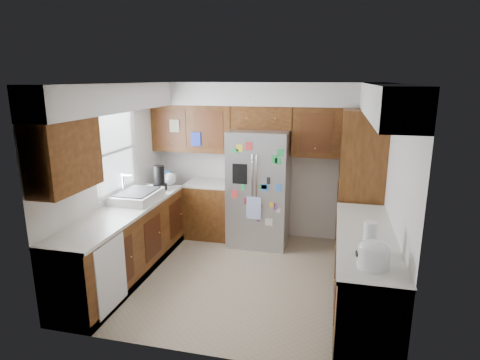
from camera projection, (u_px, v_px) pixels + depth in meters
name	position (u px, v px, depth m)	size (l,w,h in m)	color
floor	(241.00, 277.00, 5.32)	(3.60, 3.60, 0.00)	tan
room_shell	(240.00, 136.00, 5.24)	(3.64, 3.24, 2.52)	silver
left_counter_run	(146.00, 237.00, 5.55)	(1.36, 3.20, 0.92)	#3A200B
right_counter_run	(363.00, 277.00, 4.43)	(0.63, 2.25, 0.92)	#3A200B
pantry	(360.00, 184.00, 5.81)	(0.60, 0.90, 2.15)	#3A200B
fridge	(259.00, 188.00, 6.24)	(0.90, 0.79, 1.80)	#ACACB1
bridge_cabinet	(263.00, 117.00, 6.19)	(0.96, 0.34, 0.35)	#3A200B
fridge_top_items	(264.00, 97.00, 6.08)	(0.69, 0.36, 0.29)	#2452B3
sink_assembly	(137.00, 196.00, 5.51)	(0.52, 0.70, 0.37)	white
left_counter_clutter	(164.00, 179.00, 6.19)	(0.31, 0.76, 0.38)	black
rice_cooker	(374.00, 254.00, 3.55)	(0.29, 0.28, 0.25)	white
paper_towel	(370.00, 236.00, 3.90)	(0.13, 0.13, 0.29)	white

